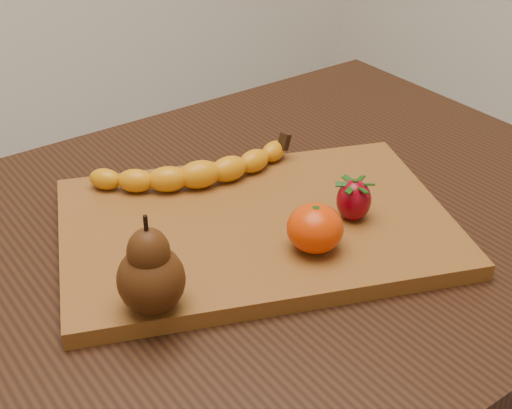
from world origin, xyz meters
TOP-DOWN VIEW (x-y plane):
  - table at (0.00, 0.00)m, footprint 1.00×0.70m
  - cutting_board at (0.00, -0.01)m, footprint 0.53×0.45m
  - banana at (-0.01, 0.09)m, footprint 0.23×0.12m
  - pear at (-0.17, -0.08)m, footprint 0.09×0.09m
  - mandarin at (0.02, -0.10)m, footprint 0.08×0.08m
  - strawberry at (0.10, -0.08)m, footprint 0.05×0.05m

SIDE VIEW (x-z plane):
  - table at x=0.00m, z-range 0.28..1.04m
  - cutting_board at x=0.00m, z-range 0.76..0.78m
  - banana at x=-0.01m, z-range 0.78..0.82m
  - strawberry at x=0.10m, z-range 0.78..0.83m
  - mandarin at x=0.02m, z-range 0.78..0.83m
  - pear at x=-0.17m, z-range 0.78..0.88m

